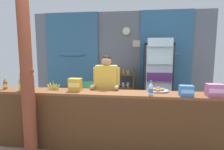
{
  "coord_description": "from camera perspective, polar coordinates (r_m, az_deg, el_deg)",
  "views": [
    {
      "loc": [
        0.45,
        -2.38,
        1.64
      ],
      "look_at": [
        -0.01,
        1.01,
        1.2
      ],
      "focal_mm": 28.2,
      "sensor_mm": 36.0,
      "label": 1
    }
  ],
  "objects": [
    {
      "name": "bottle_shelf_rack",
      "position": [
        4.95,
        4.39,
        -4.4
      ],
      "size": [
        0.48,
        0.28,
        1.21
      ],
      "color": "brown",
      "rests_on": "ground"
    },
    {
      "name": "soda_bottle_iced_tea",
      "position": [
        3.7,
        -31.32,
        -2.59
      ],
      "size": [
        0.07,
        0.07,
        0.21
      ],
      "color": "brown",
      "rests_on": "stall_counter"
    },
    {
      "name": "snack_box_wafer",
      "position": [
        3.07,
        30.27,
        -4.23
      ],
      "size": [
        0.23,
        0.15,
        0.19
      ],
      "color": "#B76699",
      "rests_on": "stall_counter"
    },
    {
      "name": "soda_bottle_lime_soda",
      "position": [
        3.39,
        -27.3,
        -2.47
      ],
      "size": [
        0.1,
        0.1,
        0.3
      ],
      "color": "#75C64C",
      "rests_on": "stall_counter"
    },
    {
      "name": "snack_box_choco_powder",
      "position": [
        3.1,
        -11.84,
        -3.05
      ],
      "size": [
        0.21,
        0.14,
        0.21
      ],
      "color": "gold",
      "rests_on": "stall_counter"
    },
    {
      "name": "banana_bunch",
      "position": [
        3.29,
        -18.44,
        -3.55
      ],
      "size": [
        0.26,
        0.05,
        0.16
      ],
      "color": "#CCC14C",
      "rests_on": "stall_counter"
    },
    {
      "name": "ground_plane",
      "position": [
        3.86,
        0.24,
        -17.79
      ],
      "size": [
        7.1,
        7.1,
        0.0
      ],
      "primitive_type": "plane",
      "color": "gray"
    },
    {
      "name": "stall_counter",
      "position": [
        2.98,
        -3.29,
        -13.22
      ],
      "size": [
        4.01,
        0.45,
        0.98
      ],
      "color": "brown",
      "rests_on": "ground"
    },
    {
      "name": "plastic_lawn_chair",
      "position": [
        4.73,
        -6.98,
        -6.75
      ],
      "size": [
        0.52,
        0.52,
        0.86
      ],
      "color": "#4CC675",
      "rests_on": "ground"
    },
    {
      "name": "snack_box_biscuit",
      "position": [
        2.89,
        22.94,
        -4.72
      ],
      "size": [
        0.2,
        0.13,
        0.16
      ],
      "color": "#3D75B7",
      "rests_on": "stall_counter"
    },
    {
      "name": "pastry_tray",
      "position": [
        3.09,
        14.71,
        -4.76
      ],
      "size": [
        0.35,
        0.35,
        0.07
      ],
      "color": "#BCBCC1",
      "rests_on": "stall_counter"
    },
    {
      "name": "timber_post",
      "position": [
        2.98,
        -25.83,
        -1.09
      ],
      "size": [
        0.22,
        0.2,
        2.59
      ],
      "color": "brown",
      "rests_on": "ground"
    },
    {
      "name": "shopkeeper",
      "position": [
        3.35,
        -1.8,
        -3.72
      ],
      "size": [
        0.51,
        0.42,
        1.58
      ],
      "color": "#28282D",
      "rests_on": "ground"
    },
    {
      "name": "back_wall_curtained",
      "position": [
        5.18,
        2.41,
        5.09
      ],
      "size": [
        5.16,
        0.22,
        2.79
      ],
      "color": "slate",
      "rests_on": "ground"
    },
    {
      "name": "soda_bottle_water",
      "position": [
        2.79,
        12.43,
        -4.42
      ],
      "size": [
        0.07,
        0.07,
        0.23
      ],
      "color": "silver",
      "rests_on": "stall_counter"
    },
    {
      "name": "drink_fridge",
      "position": [
        4.6,
        14.55,
        0.09
      ],
      "size": [
        0.69,
        0.74,
        1.97
      ],
      "color": "#232328",
      "rests_on": "ground"
    }
  ]
}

